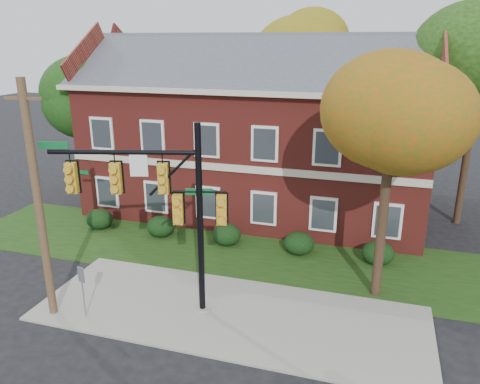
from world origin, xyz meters
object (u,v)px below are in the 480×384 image
(traffic_signal, at_px, (163,200))
(sign_post, at_px, (82,284))
(utility_pole, at_px, (38,203))
(hedge_far_right, at_px, (378,253))
(hedge_center, at_px, (227,235))
(hedge_far_left, at_px, (99,219))
(tree_far_rear, at_px, (306,49))
(tree_near_right, at_px, (399,125))
(apartment_building, at_px, (256,124))
(hedge_left, at_px, (160,227))
(hedge_right, at_px, (299,243))
(tree_left_rear, at_px, (89,90))

(traffic_signal, bearing_deg, sign_post, -169.09)
(sign_post, bearing_deg, utility_pole, -161.38)
(hedge_far_right, distance_m, traffic_signal, 10.17)
(hedge_center, distance_m, hedge_far_right, 7.00)
(hedge_far_left, xyz_separation_m, tree_far_rear, (8.34, 13.09, 8.32))
(hedge_far_left, bearing_deg, tree_near_right, -11.27)
(tree_far_rear, bearing_deg, hedge_far_right, -66.63)
(hedge_far_left, bearing_deg, apartment_building, 36.89)
(hedge_left, bearing_deg, traffic_signal, -61.62)
(hedge_left, bearing_deg, tree_far_rear, 69.71)
(hedge_right, bearing_deg, sign_post, -130.51)
(apartment_building, relative_size, tree_far_rear, 1.63)
(sign_post, bearing_deg, tree_near_right, 38.73)
(hedge_far_left, distance_m, sign_post, 8.54)
(apartment_building, bearing_deg, hedge_left, -123.67)
(tree_far_rear, distance_m, sign_post, 22.21)
(hedge_far_left, relative_size, hedge_center, 1.00)
(tree_left_rear, relative_size, utility_pole, 1.06)
(apartment_building, xyz_separation_m, hedge_far_right, (7.00, -5.25, -4.46))
(hedge_far_left, xyz_separation_m, hedge_right, (10.50, 0.00, 0.00))
(hedge_far_right, distance_m, tree_far_rear, 16.51)
(hedge_left, bearing_deg, utility_pole, -94.58)
(hedge_far_left, xyz_separation_m, hedge_center, (7.00, 0.00, 0.00))
(apartment_building, distance_m, hedge_left, 7.73)
(tree_left_rear, bearing_deg, tree_far_rear, 38.97)
(hedge_center, height_order, hedge_right, same)
(hedge_right, xyz_separation_m, tree_far_rear, (-2.16, 13.09, 8.32))
(tree_near_right, xyz_separation_m, traffic_signal, (-7.43, -3.27, -2.37))
(hedge_far_right, height_order, utility_pole, utility_pole)
(apartment_building, bearing_deg, traffic_signal, -91.01)
(tree_far_rear, relative_size, utility_pole, 1.38)
(hedge_center, bearing_deg, tree_left_rear, 156.96)
(hedge_far_left, height_order, hedge_right, same)
(hedge_center, bearing_deg, utility_pole, -118.68)
(tree_far_rear, xyz_separation_m, sign_post, (-4.16, -20.49, -7.48))
(hedge_center, xyz_separation_m, tree_far_rear, (1.34, 13.09, 8.32))
(hedge_center, distance_m, sign_post, 7.96)
(hedge_far_left, height_order, sign_post, sign_post)
(hedge_far_right, relative_size, tree_far_rear, 0.12)
(tree_left_rear, relative_size, tree_far_rear, 0.77)
(tree_near_right, height_order, tree_far_rear, tree_far_rear)
(hedge_center, height_order, utility_pole, utility_pole)
(utility_pole, bearing_deg, tree_left_rear, 109.13)
(hedge_far_right, relative_size, tree_near_right, 0.16)
(tree_near_right, bearing_deg, hedge_left, 165.19)
(apartment_building, height_order, hedge_far_left, apartment_building)
(traffic_signal, bearing_deg, hedge_right, 43.44)
(hedge_far_left, bearing_deg, hedge_right, 0.00)
(hedge_far_right, bearing_deg, tree_left_rear, 166.11)
(hedge_right, height_order, tree_far_rear, tree_far_rear)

